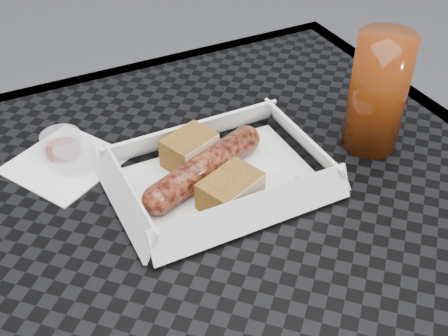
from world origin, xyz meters
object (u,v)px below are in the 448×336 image
bratwurst (205,168)px  drink_glass (378,93)px  patio_table (217,277)px  food_tray (220,182)px

bratwurst → drink_glass: bearing=-6.7°
patio_table → bratwurst: bearing=72.7°
patio_table → drink_glass: 0.30m
food_tray → bratwurst: 0.03m
patio_table → bratwurst: 0.13m
bratwurst → drink_glass: (0.22, -0.03, 0.05)m
food_tray → bratwurst: (-0.02, 0.01, 0.02)m
bratwurst → drink_glass: size_ratio=1.16×
drink_glass → patio_table: bearing=-167.6°
patio_table → food_tray: (0.04, 0.07, 0.08)m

